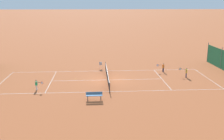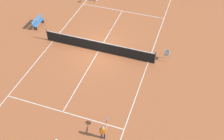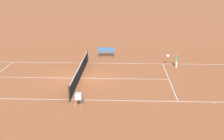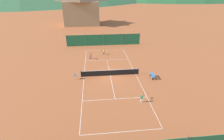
{
  "view_description": "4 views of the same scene",
  "coord_description": "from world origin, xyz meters",
  "px_view_note": "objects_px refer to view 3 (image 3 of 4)",
  "views": [
    {
      "loc": [
        28.98,
        -1.38,
        8.74
      ],
      "look_at": [
        0.79,
        0.49,
        1.38
      ],
      "focal_mm": 42.0,
      "sensor_mm": 36.0,
      "label": 1
    },
    {
      "loc": [
        -6.26,
        15.01,
        13.52
      ],
      "look_at": [
        -1.96,
        2.4,
        0.67
      ],
      "focal_mm": 42.0,
      "sensor_mm": 36.0,
      "label": 2
    },
    {
      "loc": [
        -21.33,
        -3.21,
        7.14
      ],
      "look_at": [
        -0.49,
        -2.33,
        0.8
      ],
      "focal_mm": 50.0,
      "sensor_mm": 36.0,
      "label": 3
    },
    {
      "loc": [
        -2.31,
        -24.35,
        12.85
      ],
      "look_at": [
        0.34,
        0.43,
        0.73
      ],
      "focal_mm": 28.0,
      "sensor_mm": 36.0,
      "label": 4
    }
  ],
  "objects_px": {
    "tennis_ball_alley_left": "(102,63)",
    "tennis_ball_near_corner": "(132,82)",
    "player_near_baseline": "(176,59)",
    "tennis_ball_far_corner": "(214,103)",
    "tennis_net": "(80,72)",
    "ball_hopper": "(78,97)",
    "courtside_bench": "(106,52)"
  },
  "relations": [
    {
      "from": "tennis_ball_near_corner",
      "to": "tennis_ball_far_corner",
      "type": "height_order",
      "value": "same"
    },
    {
      "from": "tennis_net",
      "to": "courtside_bench",
      "type": "relative_size",
      "value": 6.12
    },
    {
      "from": "player_near_baseline",
      "to": "tennis_ball_alley_left",
      "type": "distance_m",
      "value": 6.21
    },
    {
      "from": "tennis_ball_alley_left",
      "to": "tennis_net",
      "type": "bearing_deg",
      "value": 163.37
    },
    {
      "from": "tennis_net",
      "to": "player_near_baseline",
      "type": "xyz_separation_m",
      "value": [
        3.15,
        -7.34,
        0.15
      ]
    },
    {
      "from": "player_near_baseline",
      "to": "courtside_bench",
      "type": "bearing_deg",
      "value": 61.27
    },
    {
      "from": "ball_hopper",
      "to": "courtside_bench",
      "type": "distance_m",
      "value": 11.68
    },
    {
      "from": "ball_hopper",
      "to": "tennis_net",
      "type": "bearing_deg",
      "value": 7.11
    },
    {
      "from": "player_near_baseline",
      "to": "ball_hopper",
      "type": "distance_m",
      "value": 10.77
    },
    {
      "from": "tennis_ball_alley_left",
      "to": "tennis_ball_near_corner",
      "type": "bearing_deg",
      "value": -153.55
    },
    {
      "from": "courtside_bench",
      "to": "player_near_baseline",
      "type": "bearing_deg",
      "value": -118.73
    },
    {
      "from": "tennis_ball_alley_left",
      "to": "tennis_ball_far_corner",
      "type": "height_order",
      "value": "same"
    },
    {
      "from": "tennis_ball_alley_left",
      "to": "tennis_ball_far_corner",
      "type": "xyz_separation_m",
      "value": [
        -8.53,
        -7.19,
        0.0
      ]
    },
    {
      "from": "tennis_net",
      "to": "tennis_ball_near_corner",
      "type": "relative_size",
      "value": 139.09
    },
    {
      "from": "tennis_net",
      "to": "tennis_ball_far_corner",
      "type": "xyz_separation_m",
      "value": [
        -4.36,
        -8.44,
        -0.47
      ]
    },
    {
      "from": "tennis_ball_alley_left",
      "to": "ball_hopper",
      "type": "height_order",
      "value": "ball_hopper"
    },
    {
      "from": "player_near_baseline",
      "to": "tennis_ball_alley_left",
      "type": "height_order",
      "value": "player_near_baseline"
    },
    {
      "from": "tennis_ball_far_corner",
      "to": "ball_hopper",
      "type": "bearing_deg",
      "value": 96.93
    },
    {
      "from": "tennis_net",
      "to": "tennis_ball_alley_left",
      "type": "bearing_deg",
      "value": -16.63
    },
    {
      "from": "tennis_ball_near_corner",
      "to": "tennis_ball_far_corner",
      "type": "relative_size",
      "value": 1.0
    },
    {
      "from": "ball_hopper",
      "to": "courtside_bench",
      "type": "bearing_deg",
      "value": -4.19
    },
    {
      "from": "tennis_net",
      "to": "ball_hopper",
      "type": "bearing_deg",
      "value": -172.89
    },
    {
      "from": "tennis_net",
      "to": "tennis_ball_alley_left",
      "type": "distance_m",
      "value": 4.38
    },
    {
      "from": "courtside_bench",
      "to": "tennis_ball_alley_left",
      "type": "bearing_deg",
      "value": 172.96
    },
    {
      "from": "player_near_baseline",
      "to": "ball_hopper",
      "type": "height_order",
      "value": "player_near_baseline"
    },
    {
      "from": "tennis_ball_far_corner",
      "to": "player_near_baseline",
      "type": "bearing_deg",
      "value": 8.29
    },
    {
      "from": "tennis_ball_far_corner",
      "to": "ball_hopper",
      "type": "distance_m",
      "value": 7.86
    },
    {
      "from": "player_near_baseline",
      "to": "tennis_ball_alley_left",
      "type": "bearing_deg",
      "value": 80.46
    },
    {
      "from": "tennis_ball_alley_left",
      "to": "tennis_ball_near_corner",
      "type": "xyz_separation_m",
      "value": [
        -4.99,
        -2.48,
        0.0
      ]
    },
    {
      "from": "player_near_baseline",
      "to": "ball_hopper",
      "type": "bearing_deg",
      "value": 141.67
    },
    {
      "from": "tennis_net",
      "to": "player_near_baseline",
      "type": "relative_size",
      "value": 8.31
    },
    {
      "from": "ball_hopper",
      "to": "player_near_baseline",
      "type": "bearing_deg",
      "value": -38.33
    }
  ]
}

